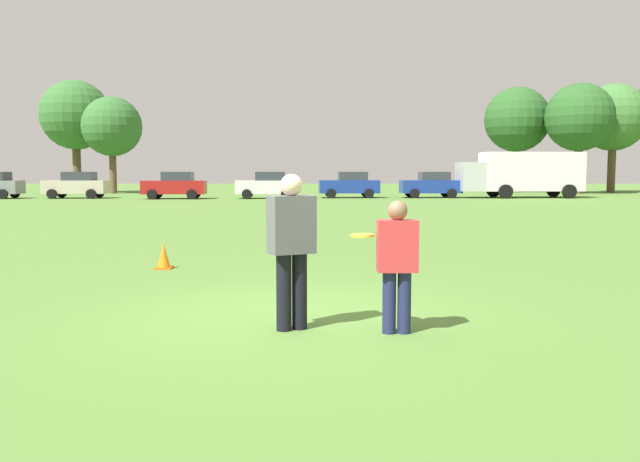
{
  "coord_description": "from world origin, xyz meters",
  "views": [
    {
      "loc": [
        0.34,
        -8.22,
        1.81
      ],
      "look_at": [
        0.33,
        0.1,
        1.07
      ],
      "focal_mm": 37.34,
      "sensor_mm": 36.0,
      "label": 1
    }
  ],
  "objects_px": {
    "parked_car_center": "(176,185)",
    "parked_car_far_right": "(432,185)",
    "traffic_cone": "(165,256)",
    "box_truck": "(523,173)",
    "frisbee": "(363,235)",
    "parked_car_near_right": "(351,185)",
    "player_defender": "(398,260)",
    "parked_car_mid_right": "(269,185)",
    "parked_car_mid_left": "(78,185)",
    "player_thrower": "(293,243)"
  },
  "relations": [
    {
      "from": "player_thrower",
      "to": "box_truck",
      "type": "distance_m",
      "value": 41.81
    },
    {
      "from": "parked_car_center",
      "to": "parked_car_mid_right",
      "type": "distance_m",
      "value": 6.23
    },
    {
      "from": "frisbee",
      "to": "traffic_cone",
      "type": "xyz_separation_m",
      "value": [
        -3.42,
        4.89,
        -0.87
      ]
    },
    {
      "from": "parked_car_near_right",
      "to": "parked_car_mid_left",
      "type": "bearing_deg",
      "value": -177.14
    },
    {
      "from": "parked_car_mid_right",
      "to": "box_truck",
      "type": "distance_m",
      "value": 17.82
    },
    {
      "from": "parked_car_mid_right",
      "to": "parked_car_far_right",
      "type": "distance_m",
      "value": 11.52
    },
    {
      "from": "frisbee",
      "to": "parked_car_center",
      "type": "distance_m",
      "value": 38.81
    },
    {
      "from": "parked_car_center",
      "to": "parked_car_near_right",
      "type": "height_order",
      "value": "same"
    },
    {
      "from": "player_thrower",
      "to": "parked_car_mid_left",
      "type": "relative_size",
      "value": 0.42
    },
    {
      "from": "parked_car_mid_right",
      "to": "parked_car_near_right",
      "type": "height_order",
      "value": "same"
    },
    {
      "from": "player_defender",
      "to": "parked_car_near_right",
      "type": "height_order",
      "value": "parked_car_near_right"
    },
    {
      "from": "box_truck",
      "to": "traffic_cone",
      "type": "bearing_deg",
      "value": -116.46
    },
    {
      "from": "player_defender",
      "to": "parked_car_center",
      "type": "height_order",
      "value": "parked_car_center"
    },
    {
      "from": "parked_car_mid_left",
      "to": "parked_car_mid_right",
      "type": "bearing_deg",
      "value": -1.72
    },
    {
      "from": "frisbee",
      "to": "parked_car_far_right",
      "type": "distance_m",
      "value": 40.11
    },
    {
      "from": "parked_car_mid_left",
      "to": "parked_car_mid_right",
      "type": "distance_m",
      "value": 13.2
    },
    {
      "from": "parked_car_mid_left",
      "to": "box_truck",
      "type": "height_order",
      "value": "box_truck"
    },
    {
      "from": "traffic_cone",
      "to": "box_truck",
      "type": "xyz_separation_m",
      "value": [
        17.11,
        34.37,
        1.52
      ]
    },
    {
      "from": "player_defender",
      "to": "frisbee",
      "type": "height_order",
      "value": "player_defender"
    },
    {
      "from": "parked_car_mid_right",
      "to": "parked_car_mid_left",
      "type": "bearing_deg",
      "value": 178.28
    },
    {
      "from": "traffic_cone",
      "to": "parked_car_far_right",
      "type": "height_order",
      "value": "parked_car_far_right"
    },
    {
      "from": "player_thrower",
      "to": "parked_car_near_right",
      "type": "height_order",
      "value": "parked_car_near_right"
    },
    {
      "from": "player_thrower",
      "to": "parked_car_far_right",
      "type": "height_order",
      "value": "parked_car_far_right"
    },
    {
      "from": "player_defender",
      "to": "box_truck",
      "type": "distance_m",
      "value": 41.58
    },
    {
      "from": "player_thrower",
      "to": "player_defender",
      "type": "distance_m",
      "value": 1.21
    },
    {
      "from": "player_defender",
      "to": "parked_car_mid_left",
      "type": "relative_size",
      "value": 0.35
    },
    {
      "from": "traffic_cone",
      "to": "parked_car_center",
      "type": "bearing_deg",
      "value": 101.89
    },
    {
      "from": "player_defender",
      "to": "parked_car_far_right",
      "type": "bearing_deg",
      "value": 79.98
    },
    {
      "from": "player_thrower",
      "to": "parked_car_far_right",
      "type": "bearing_deg",
      "value": 78.28
    },
    {
      "from": "frisbee",
      "to": "parked_car_far_right",
      "type": "xyz_separation_m",
      "value": [
        7.37,
        39.43,
        -0.17
      ]
    },
    {
      "from": "parked_car_mid_right",
      "to": "parked_car_far_right",
      "type": "height_order",
      "value": "same"
    },
    {
      "from": "parked_car_center",
      "to": "box_truck",
      "type": "distance_m",
      "value": 24.04
    },
    {
      "from": "parked_car_mid_right",
      "to": "box_truck",
      "type": "relative_size",
      "value": 0.5
    },
    {
      "from": "player_defender",
      "to": "traffic_cone",
      "type": "height_order",
      "value": "player_defender"
    },
    {
      "from": "player_defender",
      "to": "parked_car_center",
      "type": "distance_m",
      "value": 39.04
    },
    {
      "from": "frisbee",
      "to": "box_truck",
      "type": "bearing_deg",
      "value": 70.77
    },
    {
      "from": "player_defender",
      "to": "parked_car_center",
      "type": "bearing_deg",
      "value": 105.83
    },
    {
      "from": "traffic_cone",
      "to": "parked_car_center",
      "type": "height_order",
      "value": "parked_car_center"
    },
    {
      "from": "player_thrower",
      "to": "frisbee",
      "type": "height_order",
      "value": "player_thrower"
    },
    {
      "from": "parked_car_center",
      "to": "parked_car_far_right",
      "type": "relative_size",
      "value": 1.0
    },
    {
      "from": "parked_car_mid_right",
      "to": "parked_car_far_right",
      "type": "xyz_separation_m",
      "value": [
        11.43,
        1.46,
        0.0
      ]
    },
    {
      "from": "player_thrower",
      "to": "parked_car_mid_left",
      "type": "xyz_separation_m",
      "value": [
        -16.45,
        38.33,
        -0.08
      ]
    },
    {
      "from": "parked_car_far_right",
      "to": "parked_car_near_right",
      "type": "bearing_deg",
      "value": -178.82
    },
    {
      "from": "player_thrower",
      "to": "traffic_cone",
      "type": "bearing_deg",
      "value": 118.31
    },
    {
      "from": "parked_car_mid_right",
      "to": "parked_car_far_right",
      "type": "relative_size",
      "value": 1.0
    },
    {
      "from": "traffic_cone",
      "to": "parked_car_near_right",
      "type": "height_order",
      "value": "parked_car_near_right"
    },
    {
      "from": "parked_car_far_right",
      "to": "box_truck",
      "type": "bearing_deg",
      "value": -1.61
    },
    {
      "from": "player_thrower",
      "to": "traffic_cone",
      "type": "xyz_separation_m",
      "value": [
        -2.61,
        4.85,
        -0.78
      ]
    },
    {
      "from": "player_thrower",
      "to": "player_defender",
      "type": "bearing_deg",
      "value": -8.05
    },
    {
      "from": "parked_car_center",
      "to": "parked_car_far_right",
      "type": "height_order",
      "value": "same"
    }
  ]
}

